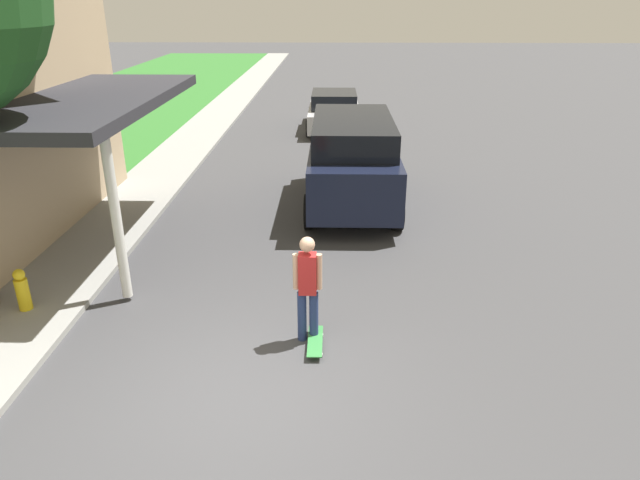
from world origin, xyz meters
The scene contains 7 objects.
ground_plane centered at (0.00, 0.00, 0.00)m, with size 120.00×120.00×0.00m, color #3D3D3F.
sidewalk centered at (-3.60, 6.00, 0.05)m, with size 1.80×80.00×0.10m.
suv_parked centered at (1.69, 7.18, 1.14)m, with size 2.12×4.70×2.08m.
car_down_street centered at (1.26, 15.77, 0.67)m, with size 1.99×4.23×1.39m.
skateboarder centered at (0.90, 1.33, 0.89)m, with size 0.41×0.21×1.62m.
skateboard centered at (1.01, 1.15, 0.08)m, with size 0.22×0.81×0.10m.
fire_hydrant centered at (-3.57, 1.94, 0.43)m, with size 0.20×0.20×0.69m.
Camera 1 is at (1.24, -5.77, 4.62)m, focal length 32.00 mm.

